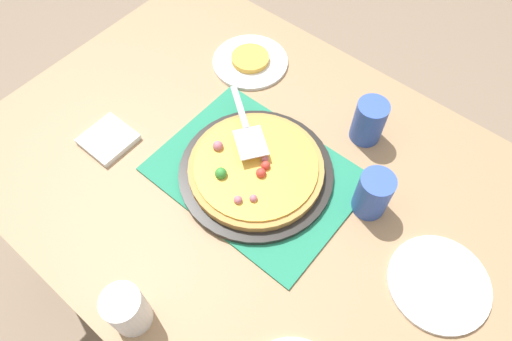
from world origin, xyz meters
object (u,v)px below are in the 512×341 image
(pizza_pan, at_px, (256,172))
(pizza, at_px, (255,168))
(cup_near, at_px, (127,310))
(cup_far, at_px, (373,194))
(plate_far_right, at_px, (250,62))
(pizza_server, at_px, (246,127))
(napkin_stack, at_px, (108,139))
(cup_corner, at_px, (369,121))
(plate_side, at_px, (439,283))
(served_slice_right, at_px, (250,58))

(pizza_pan, height_order, pizza, pizza)
(cup_near, height_order, cup_far, same)
(plate_far_right, xyz_separation_m, pizza_server, (-0.18, 0.23, 0.06))
(plate_far_right, bearing_deg, napkin_stack, 77.33)
(cup_far, distance_m, cup_corner, 0.21)
(cup_near, bearing_deg, plate_far_right, -68.18)
(plate_side, height_order, cup_corner, cup_corner)
(cup_corner, relative_size, pizza_server, 0.57)
(plate_side, xyz_separation_m, cup_near, (0.45, 0.47, 0.06))
(cup_corner, bearing_deg, plate_far_right, -1.68)
(plate_side, xyz_separation_m, pizza_server, (0.56, -0.02, 0.06))
(pizza_pan, relative_size, cup_far, 3.17)
(pizza_pan, distance_m, pizza_server, 0.11)
(napkin_stack, bearing_deg, pizza, -155.50)
(plate_far_right, bearing_deg, cup_corner, 178.32)
(plate_far_right, relative_size, napkin_stack, 1.83)
(plate_far_right, height_order, pizza_server, pizza_server)
(served_slice_right, distance_m, cup_corner, 0.40)
(cup_far, relative_size, pizza_server, 0.57)
(pizza, distance_m, plate_far_right, 0.39)
(cup_corner, xyz_separation_m, napkin_stack, (0.50, 0.44, -0.05))
(cup_far, bearing_deg, pizza, 21.53)
(pizza, xyz_separation_m, plate_side, (-0.48, -0.04, -0.03))
(pizza, xyz_separation_m, plate_far_right, (0.26, -0.29, -0.03))
(plate_side, relative_size, cup_far, 1.83)
(served_slice_right, distance_m, pizza_server, 0.30)
(pizza_server, bearing_deg, plate_far_right, -51.88)
(served_slice_right, bearing_deg, cup_near, 111.82)
(plate_far_right, height_order, cup_far, cup_far)
(cup_near, distance_m, cup_corner, 0.71)
(cup_far, relative_size, cup_corner, 1.00)
(cup_near, xyz_separation_m, pizza_server, (0.11, -0.49, 0.01))
(plate_far_right, height_order, plate_side, same)
(plate_side, height_order, pizza_server, pizza_server)
(cup_near, bearing_deg, plate_side, -134.09)
(pizza_server, bearing_deg, cup_near, 102.36)
(served_slice_right, relative_size, cup_near, 0.92)
(pizza_pan, distance_m, pizza, 0.02)
(plate_far_right, bearing_deg, cup_near, 111.82)
(served_slice_right, relative_size, napkin_stack, 0.92)
(pizza_server, height_order, napkin_stack, pizza_server)
(plate_side, xyz_separation_m, cup_far, (0.22, -0.06, 0.06))
(served_slice_right, relative_size, cup_far, 0.92)
(pizza_pan, height_order, cup_near, cup_near)
(pizza_pan, xyz_separation_m, pizza_server, (0.08, -0.06, 0.06))
(pizza_pan, xyz_separation_m, cup_far, (-0.26, -0.10, 0.05))
(served_slice_right, height_order, cup_near, cup_near)
(plate_far_right, relative_size, plate_side, 1.00)
(pizza, bearing_deg, napkin_stack, 24.50)
(cup_corner, bearing_deg, pizza_pan, 62.77)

